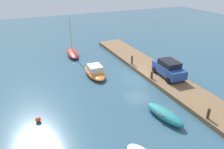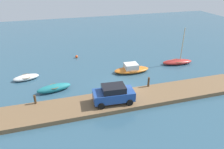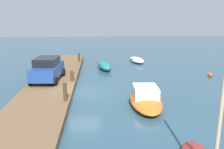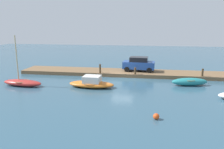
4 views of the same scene
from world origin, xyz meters
name	(u,v)px [view 3 (image 3 of 4)]	position (x,y,z in m)	size (l,w,h in m)	color
ground_plane	(83,92)	(0.00, 0.00, 0.00)	(84.00, 84.00, 0.00)	#33566B
dock_platform	(49,90)	(0.00, -2.39, 0.22)	(26.54, 3.58, 0.44)	brown
motorboat_orange	(145,98)	(2.74, 4.02, 0.44)	(4.74, 2.08, 1.19)	orange
dinghy_white	(137,60)	(-10.44, 5.64, 0.30)	(3.21, 1.89, 0.58)	white
rowboat_teal	(104,65)	(-7.26, 1.79, 0.41)	(3.87, 1.79, 0.80)	teal
mooring_post_west	(79,57)	(-9.11, -0.85, 0.89)	(0.22, 0.22, 0.90)	#47331E
mooring_post_mid_west	(72,76)	(-1.42, -0.85, 0.83)	(0.25, 0.25, 0.79)	#47331E
mooring_post_mid_east	(65,92)	(2.87, -0.85, 0.98)	(0.22, 0.22, 1.09)	#47331E
parked_car	(47,69)	(-1.76, -2.75, 1.36)	(4.07, 2.26, 1.81)	#234793
marker_buoy	(210,75)	(-3.52, 11.08, 0.21)	(0.42, 0.42, 0.42)	#E54C19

